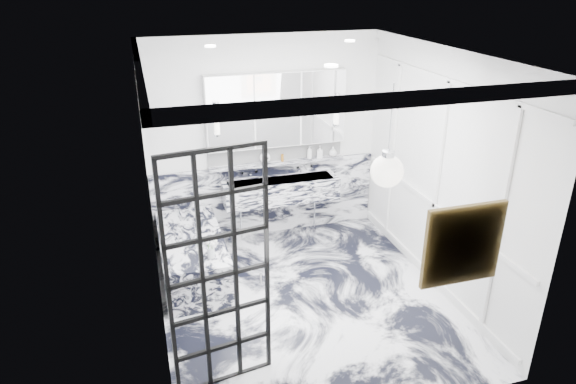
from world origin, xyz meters
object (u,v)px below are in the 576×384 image
object	(u,v)px
crittall_door	(219,276)
trough_sink	(281,190)
mirror_cabinet	(277,110)
bathtub	(192,256)

from	to	relation	value
crittall_door	trough_sink	size ratio (longest dim) A/B	1.41
mirror_cabinet	crittall_door	bearing A→B (deg)	-114.87
trough_sink	mirror_cabinet	distance (m)	1.10
crittall_door	trough_sink	xyz separation A→B (m)	(1.26, 2.54, -0.40)
crittall_door	mirror_cabinet	size ratio (longest dim) A/B	1.19
trough_sink	mirror_cabinet	xyz separation A→B (m)	(-0.00, 0.17, 1.09)
crittall_door	bathtub	bearing A→B (deg)	83.39
crittall_door	mirror_cabinet	xyz separation A→B (m)	(1.26, 2.71, 0.69)
crittall_door	bathtub	world-z (taller)	crittall_door
bathtub	crittall_door	bearing A→B (deg)	-87.87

